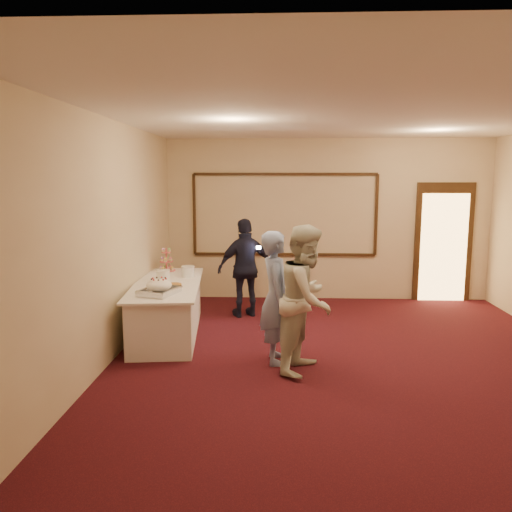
% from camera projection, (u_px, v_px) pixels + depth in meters
% --- Properties ---
extents(floor, '(7.00, 7.00, 0.00)m').
position_uv_depth(floor, '(353.00, 366.00, 6.10)').
color(floor, black).
rests_on(floor, ground).
extents(room_walls, '(6.04, 7.04, 3.02)m').
position_uv_depth(room_walls, '(358.00, 200.00, 5.79)').
color(room_walls, beige).
rests_on(room_walls, floor).
extents(wall_molding, '(3.45, 0.04, 1.55)m').
position_uv_depth(wall_molding, '(285.00, 215.00, 9.32)').
color(wall_molding, black).
rests_on(wall_molding, room_walls).
extents(doorway, '(1.05, 0.07, 2.20)m').
position_uv_depth(doorway, '(443.00, 243.00, 9.26)').
color(doorway, black).
rests_on(doorway, floor).
extents(buffet_table, '(1.19, 2.50, 0.77)m').
position_uv_depth(buffet_table, '(168.00, 308.00, 7.30)').
color(buffet_table, white).
rests_on(buffet_table, floor).
extents(pavlova_tray, '(0.53, 0.63, 0.20)m').
position_uv_depth(pavlova_tray, '(159.00, 287.00, 6.52)').
color(pavlova_tray, '#AFB2B6').
rests_on(pavlova_tray, buffet_table).
extents(cupcake_stand, '(0.28, 0.28, 0.41)m').
position_uv_depth(cupcake_stand, '(166.00, 262.00, 8.15)').
color(cupcake_stand, '#D5555E').
rests_on(cupcake_stand, buffet_table).
extents(plate_stack_a, '(0.20, 0.20, 0.17)m').
position_uv_depth(plate_stack_a, '(163.00, 276.00, 7.32)').
color(plate_stack_a, white).
rests_on(plate_stack_a, buffet_table).
extents(plate_stack_b, '(0.20, 0.20, 0.17)m').
position_uv_depth(plate_stack_b, '(188.00, 272.00, 7.66)').
color(plate_stack_b, white).
rests_on(plate_stack_b, buffet_table).
extents(tart, '(0.25, 0.25, 0.05)m').
position_uv_depth(tart, '(174.00, 286.00, 6.92)').
color(tart, white).
rests_on(tart, buffet_table).
extents(man, '(0.45, 0.63, 1.64)m').
position_uv_depth(man, '(276.00, 297.00, 6.14)').
color(man, '#8093C7').
rests_on(man, floor).
extents(woman, '(0.93, 1.03, 1.74)m').
position_uv_depth(woman, '(307.00, 299.00, 5.85)').
color(woman, beige).
rests_on(woman, floor).
extents(guest, '(1.03, 0.74, 1.63)m').
position_uv_depth(guest, '(246.00, 268.00, 8.20)').
color(guest, black).
rests_on(guest, floor).
extents(camera_flash, '(0.08, 0.06, 0.05)m').
position_uv_depth(camera_flash, '(259.00, 248.00, 7.95)').
color(camera_flash, white).
rests_on(camera_flash, guest).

